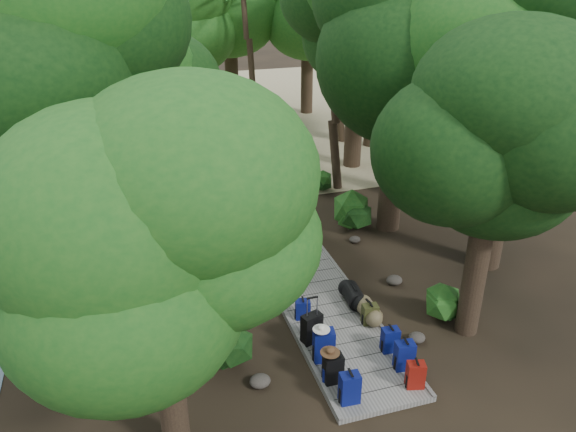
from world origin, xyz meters
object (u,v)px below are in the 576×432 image
object	(u,v)px
backpack_left_b	(333,367)
kayak	(154,155)
backpack_left_d	(303,308)
duffel_right_khaki	(369,311)
backpack_right_d	(370,313)
backpack_left_c	(324,344)
lone_suitcase_on_sand	(245,159)
suitcase_on_boardwalk	(312,328)
sun_lounger	(302,150)
backpack_right_b	(405,354)
backpack_right_c	(390,339)
backpack_left_a	(350,387)
duffel_right_black	(353,295)
backpack_right_a	(416,374)

from	to	relation	value
backpack_left_b	kayak	xyz separation A→B (m)	(-2.20, 14.41, -0.28)
backpack_left_d	duffel_right_khaki	xyz separation A→B (m)	(1.44, -0.47, -0.05)
backpack_right_d	kayak	distance (m)	13.41
backpack_left_c	lone_suitcase_on_sand	xyz separation A→B (m)	(1.07, 11.60, -0.14)
suitcase_on_boardwalk	sun_lounger	xyz separation A→B (m)	(3.70, 11.68, -0.18)
duffel_right_khaki	suitcase_on_boardwalk	distance (m)	1.58
backpack_right_b	backpack_right_c	xyz separation A→B (m)	(-0.02, 0.58, -0.04)
backpack_left_a	kayak	world-z (taller)	backpack_left_a
duffel_right_black	backpack_left_c	bearing A→B (deg)	-124.30
duffel_right_black	suitcase_on_boardwalk	xyz separation A→B (m)	(-1.43, -1.07, 0.12)
lone_suitcase_on_sand	backpack_right_d	bearing A→B (deg)	-73.69
lone_suitcase_on_sand	backpack_left_c	bearing A→B (deg)	-80.92
backpack_right_d	backpack_left_b	bearing A→B (deg)	-129.21
backpack_left_d	kayak	distance (m)	12.47
duffel_right_khaki	suitcase_on_boardwalk	size ratio (longest dim) A/B	0.90
backpack_right_b	suitcase_on_boardwalk	distance (m)	2.02
backpack_left_b	lone_suitcase_on_sand	world-z (taller)	backpack_left_b
backpack_left_b	kayak	size ratio (longest dim) A/B	0.21
backpack_left_c	kayak	world-z (taller)	backpack_left_c
backpack_right_a	sun_lounger	xyz separation A→B (m)	(2.25, 13.57, -0.14)
lone_suitcase_on_sand	duffel_right_black	bearing A→B (deg)	-73.81
backpack_right_b	backpack_right_c	bearing A→B (deg)	99.04
duffel_right_black	lone_suitcase_on_sand	world-z (taller)	lone_suitcase_on_sand
backpack_left_d	backpack_left_b	bearing A→B (deg)	-80.48
backpack_left_d	kayak	xyz separation A→B (m)	(-2.30, 12.25, -0.19)
backpack_left_d	backpack_right_b	bearing A→B (deg)	-45.32
backpack_left_d	suitcase_on_boardwalk	xyz separation A→B (m)	(-0.09, -0.87, 0.09)
backpack_left_c	suitcase_on_boardwalk	bearing A→B (deg)	103.18
backpack_left_b	kayak	world-z (taller)	backpack_left_b
suitcase_on_boardwalk	duffel_right_khaki	bearing A→B (deg)	-2.86
backpack_left_a	suitcase_on_boardwalk	world-z (taller)	backpack_left_a
backpack_right_a	duffel_right_black	size ratio (longest dim) A/B	0.88
lone_suitcase_on_sand	kayak	size ratio (longest dim) A/B	0.22
backpack_left_d	suitcase_on_boardwalk	distance (m)	0.88
backpack_right_a	backpack_right_d	bearing A→B (deg)	103.62
duffel_right_black	lone_suitcase_on_sand	distance (m)	9.91
backpack_left_c	backpack_right_d	bearing A→B (deg)	40.59
backpack_left_a	lone_suitcase_on_sand	distance (m)	12.90
backpack_right_c	kayak	bearing A→B (deg)	108.85
backpack_left_a	lone_suitcase_on_sand	size ratio (longest dim) A/B	0.98
backpack_right_b	lone_suitcase_on_sand	size ratio (longest dim) A/B	0.96
backpack_left_d	duffel_right_black	bearing A→B (deg)	20.67
backpack_right_a	backpack_right_d	world-z (taller)	backpack_right_a
backpack_left_c	backpack_right_d	world-z (taller)	backpack_left_c
duffel_right_black	backpack_right_d	bearing A→B (deg)	-81.61
sun_lounger	backpack_left_c	bearing A→B (deg)	-127.78
backpack_right_b	backpack_right_c	world-z (taller)	backpack_right_b
backpack_left_a	backpack_right_b	distance (m)	1.51
backpack_right_c	sun_lounger	size ratio (longest dim) A/B	0.37
backpack_right_d	suitcase_on_boardwalk	xyz separation A→B (m)	(-1.48, -0.23, 0.08)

